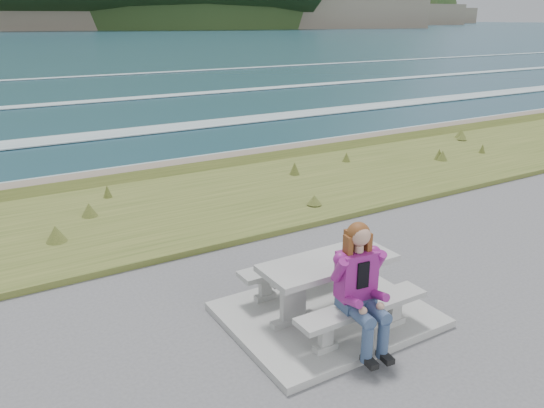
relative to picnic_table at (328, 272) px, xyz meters
name	(u,v)px	position (x,y,z in m)	size (l,w,h in m)	color
concrete_slab	(326,314)	(0.00, 0.00, -0.63)	(2.60, 2.10, 0.10)	gray
picnic_table	(328,272)	(0.00, 0.00, 0.00)	(1.80, 0.75, 0.75)	gray
bench_landward	(362,312)	(0.00, -0.70, -0.23)	(1.80, 0.35, 0.45)	gray
bench_seaward	(298,268)	(0.00, 0.70, -0.23)	(1.80, 0.35, 0.45)	gray
grass_verge	(184,209)	(0.00, 5.00, -0.68)	(160.00, 4.50, 0.22)	#394B1C
shore_drop	(141,176)	(0.00, 7.90, -0.68)	(160.00, 0.80, 2.20)	#685A4E
ocean	(41,129)	(0.00, 25.09, -2.42)	(1600.00, 1600.00, 0.09)	#1B3E4D
headland_range	(219,10)	(190.20, 398.17, 9.27)	(729.83, 363.95, 226.23)	#685A4E
seated_woman	(363,305)	(-0.13, -0.84, -0.02)	(0.52, 0.82, 1.52)	navy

